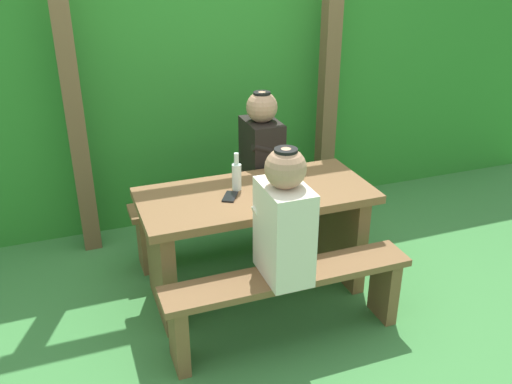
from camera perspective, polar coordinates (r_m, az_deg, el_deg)
ground_plane at (r=3.64m, az=0.00°, el=-10.04°), size 12.00×12.00×0.00m
hedge_backdrop at (r=4.72m, az=-7.13°, el=10.72°), size 6.40×1.03×1.88m
pergola_post_left at (r=3.87m, az=-18.42°, el=8.63°), size 0.12×0.12×2.16m
pergola_post_right at (r=4.35m, az=7.52°, el=11.38°), size 0.12×0.12×2.16m
picnic_table at (r=3.39m, az=0.00°, el=-3.37°), size 1.40×0.64×0.70m
bench_near at (r=3.07m, az=3.37°, el=-10.32°), size 1.40×0.24×0.44m
bench_far at (r=3.89m, az=-2.62°, el=-2.09°), size 1.40×0.24×0.44m
person_white_shirt at (r=2.82m, az=2.91°, el=-2.83°), size 0.25×0.35×0.72m
person_black_coat at (r=3.77m, az=0.61°, el=4.64°), size 0.25×0.35×0.72m
drinking_glass at (r=3.43m, az=3.47°, el=1.96°), size 0.07×0.07×0.10m
bottle_left at (r=3.28m, az=-2.02°, el=1.75°), size 0.06×0.06×0.23m
cell_phone at (r=3.22m, az=-2.70°, el=-0.48°), size 0.13×0.16×0.01m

